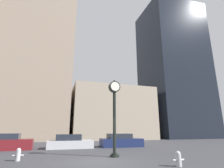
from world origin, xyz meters
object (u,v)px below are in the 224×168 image
object	(u,v)px
street_clock	(114,108)
car_navy	(121,141)
fire_hydrant_near	(18,154)
car_maroon	(6,143)
car_silver	(70,142)
fire_hydrant_far	(178,159)

from	to	relation	value
street_clock	car_navy	world-z (taller)	street_clock
fire_hydrant_near	car_navy	bearing A→B (deg)	36.49
fire_hydrant_near	car_maroon	bearing A→B (deg)	108.20
car_silver	fire_hydrant_near	distance (m)	7.14
car_maroon	fire_hydrant_near	distance (m)	6.74
car_silver	fire_hydrant_near	bearing A→B (deg)	-116.97
car_maroon	fire_hydrant_far	xyz separation A→B (m)	(9.76, -10.39, -0.24)
car_navy	fire_hydrant_near	bearing A→B (deg)	-142.00
car_silver	car_navy	world-z (taller)	car_navy
street_clock	car_maroon	bearing A→B (deg)	139.97
car_silver	car_maroon	bearing A→B (deg)	179.91
car_silver	fire_hydrant_far	distance (m)	11.19
car_navy	fire_hydrant_far	distance (m)	10.32
car_navy	fire_hydrant_near	distance (m)	10.59
street_clock	fire_hydrant_far	world-z (taller)	street_clock
car_navy	car_silver	bearing A→B (deg)	-178.72
car_maroon	car_silver	xyz separation A→B (m)	(5.42, -0.08, -0.06)
car_maroon	car_navy	bearing A→B (deg)	-2.58
street_clock	car_maroon	world-z (taller)	street_clock
street_clock	fire_hydrant_far	size ratio (longest dim) A/B	7.36
street_clock	fire_hydrant_far	xyz separation A→B (m)	(1.97, -3.84, -2.78)
car_maroon	fire_hydrant_far	bearing A→B (deg)	-48.81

